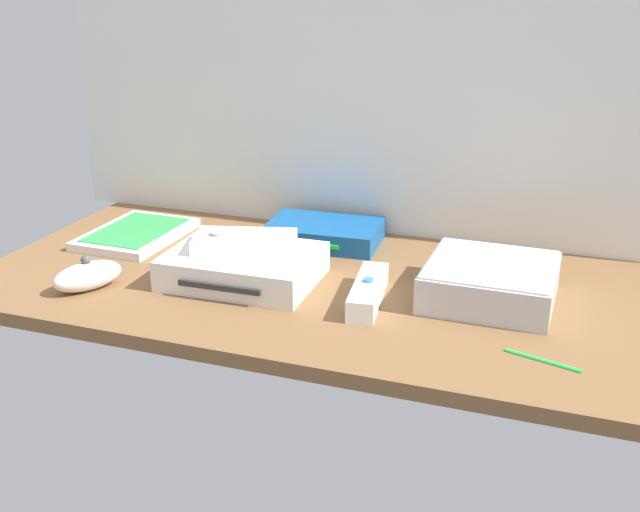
% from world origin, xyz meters
% --- Properties ---
extents(ground_plane, '(1.00, 0.48, 0.02)m').
position_xyz_m(ground_plane, '(0.00, 0.00, -0.01)').
color(ground_plane, brown).
rests_on(ground_plane, ground).
extents(back_wall, '(1.10, 0.01, 0.64)m').
position_xyz_m(back_wall, '(0.00, 0.25, 0.32)').
color(back_wall, white).
rests_on(back_wall, ground).
extents(game_console, '(0.21, 0.17, 0.04)m').
position_xyz_m(game_console, '(-0.11, -0.03, 0.02)').
color(game_console, white).
rests_on(game_console, ground_plane).
extents(mini_computer, '(0.17, 0.17, 0.05)m').
position_xyz_m(mini_computer, '(0.24, 0.02, 0.03)').
color(mini_computer, silver).
rests_on(mini_computer, ground_plane).
extents(game_case, '(0.14, 0.19, 0.02)m').
position_xyz_m(game_case, '(-0.35, 0.07, 0.01)').
color(game_case, white).
rests_on(game_case, ground_plane).
extents(network_router, '(0.19, 0.13, 0.03)m').
position_xyz_m(network_router, '(-0.05, 0.16, 0.02)').
color(network_router, '#145193').
rests_on(network_router, ground_plane).
extents(remote_wand, '(0.06, 0.15, 0.03)m').
position_xyz_m(remote_wand, '(0.08, -0.04, 0.02)').
color(remote_wand, white).
rests_on(remote_wand, ground_plane).
extents(remote_nunchuk, '(0.09, 0.11, 0.05)m').
position_xyz_m(remote_nunchuk, '(-0.30, -0.13, 0.02)').
color(remote_nunchuk, white).
rests_on(remote_nunchuk, ground_plane).
extents(remote_classic_pad, '(0.16, 0.12, 0.02)m').
position_xyz_m(remote_classic_pad, '(-0.11, -0.02, 0.05)').
color(remote_classic_pad, white).
rests_on(remote_classic_pad, game_console).
extents(stylus_pen, '(0.09, 0.03, 0.01)m').
position_xyz_m(stylus_pen, '(0.32, -0.14, 0.00)').
color(stylus_pen, green).
rests_on(stylus_pen, ground_plane).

